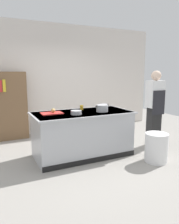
# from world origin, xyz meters

# --- Properties ---
(ground_plane) EXTENTS (10.00, 10.00, 0.00)m
(ground_plane) POSITION_xyz_m (0.00, 0.00, 0.00)
(ground_plane) COLOR #9E9991
(back_wall) EXTENTS (6.40, 0.12, 3.00)m
(back_wall) POSITION_xyz_m (0.00, 2.10, 1.50)
(back_wall) COLOR silver
(back_wall) RESTS_ON ground_plane
(counter_island) EXTENTS (1.98, 0.98, 0.90)m
(counter_island) POSITION_xyz_m (0.00, -0.00, 0.47)
(counter_island) COLOR #B7BABF
(counter_island) RESTS_ON ground_plane
(cutting_board) EXTENTS (0.40, 0.28, 0.02)m
(cutting_board) POSITION_xyz_m (-0.60, 0.09, 0.91)
(cutting_board) COLOR red
(cutting_board) RESTS_ON counter_island
(onion) EXTENTS (0.08, 0.08, 0.08)m
(onion) POSITION_xyz_m (-0.57, 0.09, 0.96)
(onion) COLOR tan
(onion) RESTS_ON cutting_board
(stock_pot) EXTENTS (0.30, 0.23, 0.14)m
(stock_pot) POSITION_xyz_m (0.38, -0.12, 0.97)
(stock_pot) COLOR #B7BABF
(stock_pot) RESTS_ON counter_island
(sauce_pan) EXTENTS (0.21, 0.14, 0.10)m
(sauce_pan) POSITION_xyz_m (0.62, 0.23, 0.95)
(sauce_pan) COLOR #99999E
(sauce_pan) RESTS_ON counter_island
(mixing_bowl) EXTENTS (0.20, 0.20, 0.08)m
(mixing_bowl) POSITION_xyz_m (-0.21, -0.17, 0.94)
(mixing_bowl) COLOR #B7BABF
(mixing_bowl) RESTS_ON counter_island
(juice_cup) EXTENTS (0.07, 0.07, 0.10)m
(juice_cup) POSITION_xyz_m (0.09, 0.25, 0.95)
(juice_cup) COLOR yellow
(juice_cup) RESTS_ON counter_island
(trash_bin) EXTENTS (0.43, 0.43, 0.55)m
(trash_bin) POSITION_xyz_m (1.13, -0.90, 0.28)
(trash_bin) COLOR white
(trash_bin) RESTS_ON ground_plane
(person_chef) EXTENTS (0.38, 0.25, 1.72)m
(person_chef) POSITION_xyz_m (1.73, -0.15, 0.91)
(person_chef) COLOR black
(person_chef) RESTS_ON ground_plane
(bookshelf) EXTENTS (1.10, 0.31, 1.70)m
(bookshelf) POSITION_xyz_m (-1.33, 1.80, 0.85)
(bookshelf) COLOR brown
(bookshelf) RESTS_ON ground_plane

